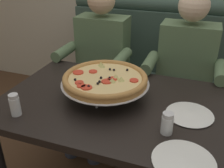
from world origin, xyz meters
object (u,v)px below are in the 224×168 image
plate_near_left (184,160)px  plate_near_right (190,113)px  dining_table (111,115)px  pizza (105,79)px  diner_left (98,59)px  booth_bench (145,85)px  shaker_parmesan (167,125)px  diner_right (184,70)px  shaker_pepper_flakes (15,106)px

plate_near_left → plate_near_right: same height
dining_table → pizza: size_ratio=2.50×
diner_left → plate_near_left: size_ratio=5.12×
booth_bench → plate_near_right: 1.04m
plate_near_right → diner_left: bearing=140.5°
diner_left → pizza: bearing=-63.8°
shaker_parmesan → plate_near_right: shaker_parmesan is taller
booth_bench → plate_near_left: 1.34m
pizza → plate_near_left: size_ratio=1.94×
diner_right → plate_near_right: diner_right is taller
pizza → plate_near_left: (0.47, -0.37, -0.10)m
dining_table → diner_right: 0.70m
booth_bench → shaker_pepper_flakes: (-0.40, -1.17, 0.39)m
shaker_pepper_flakes → plate_near_left: 0.82m
dining_table → booth_bench: bearing=90.0°
booth_bench → shaker_pepper_flakes: 1.30m
booth_bench → shaker_parmesan: 1.18m
booth_bench → diner_right: size_ratio=1.16×
booth_bench → plate_near_right: bearing=-64.7°
booth_bench → diner_right: diner_right is taller
plate_near_right → plate_near_left: bearing=-88.9°
plate_near_left → shaker_pepper_flakes: bearing=176.6°
diner_left → plate_near_right: diner_left is taller
diner_right → pizza: (-0.38, -0.59, 0.14)m
diner_left → plate_near_left: bearing=-51.6°
shaker_pepper_flakes → plate_near_right: (0.81, 0.29, -0.04)m
diner_right → diner_left: bearing=180.0°
plate_near_right → pizza: bearing=176.0°
dining_table → diner_left: 0.70m
diner_left → shaker_pepper_flakes: diner_left is taller
booth_bench → shaker_parmesan: (0.33, -1.06, 0.39)m
dining_table → shaker_pepper_flakes: bearing=-143.9°
booth_bench → shaker_pepper_flakes: bearing=-108.6°
booth_bench → pizza: size_ratio=3.07×
diner_left → dining_table: bearing=-61.7°
plate_near_left → pizza: bearing=141.8°
diner_left → diner_right: same height
diner_right → plate_near_right: (0.08, -0.62, 0.04)m
dining_table → diner_left: diner_left is taller
dining_table → diner_left: bearing=118.3°
diner_right → shaker_pepper_flakes: size_ratio=11.14×
shaker_parmesan → plate_near_left: shaker_parmesan is taller
booth_bench → diner_left: 0.53m
dining_table → plate_near_left: plate_near_left is taller
shaker_parmesan → shaker_pepper_flakes: bearing=-171.5°
booth_bench → dining_table: bearing=-90.0°
pizza → diner_right: bearing=57.3°
booth_bench → pizza: booth_bench is taller
diner_left → plate_near_right: bearing=-39.5°
booth_bench → diner_right: bearing=-38.7°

